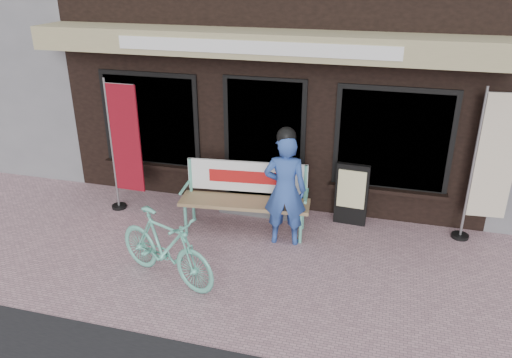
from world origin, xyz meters
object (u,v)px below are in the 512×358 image
(nobori_red, at_px, (124,146))
(bench, at_px, (246,192))
(menu_stand, at_px, (351,194))
(bicycle, at_px, (166,247))
(person, at_px, (285,188))
(nobori_cream, at_px, (491,165))

(nobori_red, bearing_deg, bench, -0.84)
(nobori_red, distance_m, menu_stand, 3.67)
(bench, height_order, nobori_red, nobori_red)
(bench, height_order, menu_stand, bench)
(bicycle, bearing_deg, nobori_red, 61.56)
(person, height_order, bicycle, person)
(nobori_red, xyz_separation_m, nobori_cream, (5.47, 0.49, 0.05))
(bicycle, distance_m, nobori_cream, 4.63)
(bicycle, relative_size, nobori_cream, 0.70)
(nobori_red, xyz_separation_m, menu_stand, (3.59, 0.49, -0.62))
(person, relative_size, nobori_red, 0.81)
(menu_stand, bearing_deg, nobori_red, -168.35)
(nobori_red, distance_m, nobori_cream, 5.50)
(nobori_red, bearing_deg, bicycle, -47.60)
(bicycle, xyz_separation_m, nobori_red, (-1.45, 1.68, 0.66))
(person, height_order, menu_stand, person)
(bicycle, bearing_deg, nobori_cream, -40.88)
(bicycle, distance_m, menu_stand, 3.04)
(person, xyz_separation_m, nobori_red, (-2.70, 0.34, 0.27))
(bench, bearing_deg, nobori_cream, 3.48)
(nobori_cream, bearing_deg, person, -167.14)
(bench, xyz_separation_m, nobori_red, (-2.04, 0.09, 0.52))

